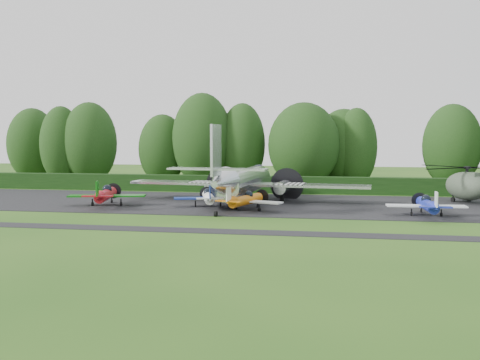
% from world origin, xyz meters
% --- Properties ---
extents(ground, '(160.00, 160.00, 0.00)m').
position_xyz_m(ground, '(0.00, 0.00, 0.00)').
color(ground, '#265016').
rests_on(ground, ground).
extents(apron, '(70.00, 18.00, 0.01)m').
position_xyz_m(apron, '(0.00, 10.00, 0.00)').
color(apron, black).
rests_on(apron, ground).
extents(taxiway_verge, '(70.00, 2.00, 0.00)m').
position_xyz_m(taxiway_verge, '(0.00, -6.00, 0.00)').
color(taxiway_verge, black).
rests_on(taxiway_verge, ground).
extents(hedgerow, '(90.00, 1.60, 2.00)m').
position_xyz_m(hedgerow, '(0.00, 21.00, 0.00)').
color(hedgerow, black).
rests_on(hedgerow, ground).
extents(transport_plane, '(25.19, 19.31, 8.07)m').
position_xyz_m(transport_plane, '(-0.42, 10.19, 2.25)').
color(transport_plane, silver).
rests_on(transport_plane, ground).
extents(light_plane_red, '(7.41, 7.79, 2.85)m').
position_xyz_m(light_plane_red, '(-13.07, 5.41, 1.18)').
color(light_plane_red, '#A40F1C').
rests_on(light_plane_red, ground).
extents(light_plane_white, '(6.47, 6.80, 2.48)m').
position_xyz_m(light_plane_white, '(-3.19, 6.39, 1.03)').
color(light_plane_white, white).
rests_on(light_plane_white, ground).
extents(light_plane_orange, '(6.50, 6.83, 2.50)m').
position_xyz_m(light_plane_orange, '(0.74, 4.59, 1.04)').
color(light_plane_orange, '#C8660B').
rests_on(light_plane_orange, ground).
extents(light_plane_blue, '(6.55, 6.88, 2.52)m').
position_xyz_m(light_plane_blue, '(16.32, 3.68, 1.05)').
color(light_plane_blue, '#1B27A2').
rests_on(light_plane_blue, ground).
extents(helicopter, '(11.59, 13.57, 3.73)m').
position_xyz_m(helicopter, '(21.91, 14.20, 2.01)').
color(helicopter, '#3B4636').
rests_on(helicopter, ground).
extents(tree_1, '(7.73, 7.73, 11.69)m').
position_xyz_m(tree_1, '(-25.99, 29.37, 5.84)').
color(tree_1, black).
rests_on(tree_1, ground).
extents(tree_2, '(6.84, 6.84, 9.93)m').
position_xyz_m(tree_2, '(-15.41, 30.33, 4.95)').
color(tree_2, black).
rests_on(tree_2, ground).
extents(tree_3, '(8.32, 8.32, 12.77)m').
position_xyz_m(tree_3, '(-9.31, 29.18, 6.37)').
color(tree_3, black).
rests_on(tree_3, ground).
extents(tree_4, '(6.35, 6.35, 11.37)m').
position_xyz_m(tree_4, '(-3.86, 30.11, 5.67)').
color(tree_4, black).
rests_on(tree_4, ground).
extents(tree_5, '(9.50, 9.50, 11.29)m').
position_xyz_m(tree_5, '(4.67, 28.46, 5.64)').
color(tree_5, black).
rests_on(tree_5, ground).
extents(tree_7, '(7.56, 7.56, 11.07)m').
position_xyz_m(tree_7, '(-36.47, 31.96, 5.53)').
color(tree_7, black).
rests_on(tree_7, ground).
extents(tree_8, '(6.05, 6.05, 11.14)m').
position_xyz_m(tree_8, '(-30.06, 28.72, 5.55)').
color(tree_8, black).
rests_on(tree_8, ground).
extents(tree_9, '(7.57, 7.57, 11.11)m').
position_xyz_m(tree_9, '(24.10, 32.04, 5.54)').
color(tree_9, black).
rests_on(tree_9, ground).
extents(tree_10, '(5.58, 5.58, 10.61)m').
position_xyz_m(tree_10, '(11.57, 30.44, 5.29)').
color(tree_10, black).
rests_on(tree_10, ground).
extents(tree_11, '(7.89, 7.89, 10.57)m').
position_xyz_m(tree_11, '(9.92, 32.04, 5.28)').
color(tree_11, black).
rests_on(tree_11, ground).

